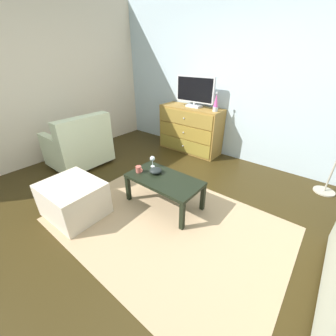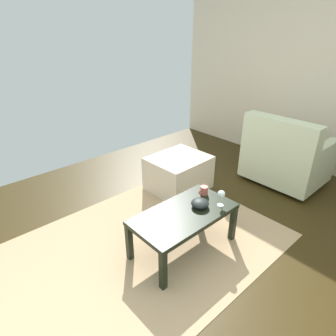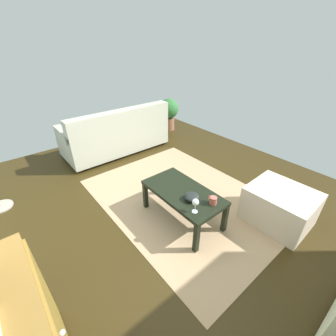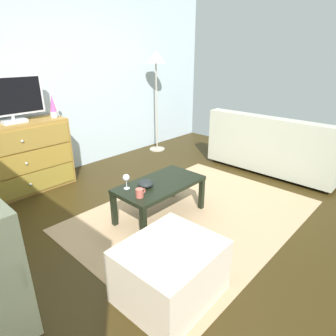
{
  "view_description": "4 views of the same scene",
  "coord_description": "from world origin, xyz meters",
  "views": [
    {
      "loc": [
        1.4,
        -1.68,
        1.79
      ],
      "look_at": [
        0.07,
        -0.04,
        0.65
      ],
      "focal_mm": 22.62,
      "sensor_mm": 36.0,
      "label": 1
    },
    {
      "loc": [
        1.47,
        1.56,
        1.91
      ],
      "look_at": [
        -0.08,
        -0.15,
        0.77
      ],
      "focal_mm": 31.07,
      "sensor_mm": 36.0,
      "label": 2
    },
    {
      "loc": [
        -1.55,
        1.5,
        1.93
      ],
      "look_at": [
        0.14,
        0.11,
        0.63
      ],
      "focal_mm": 23.85,
      "sensor_mm": 36.0,
      "label": 3
    },
    {
      "loc": [
        -2.05,
        -1.9,
        1.69
      ],
      "look_at": [
        -0.11,
        -0.09,
        0.63
      ],
      "focal_mm": 30.92,
      "sensor_mm": 36.0,
      "label": 4
    }
  ],
  "objects": [
    {
      "name": "coffee_table",
      "position": [
        -0.08,
        0.07,
        0.35
      ],
      "size": [
        0.96,
        0.51,
        0.41
      ],
      "color": "black",
      "rests_on": "ground_plane"
    },
    {
      "name": "wall_plain_left",
      "position": [
        -2.75,
        0.0,
        1.39
      ],
      "size": [
        0.12,
        4.73,
        2.77
      ],
      "primitive_type": "cube",
      "color": "beige",
      "rests_on": "ground_plane"
    },
    {
      "name": "mug",
      "position": [
        -0.44,
        -0.02,
        0.45
      ],
      "size": [
        0.11,
        0.08,
        0.08
      ],
      "color": "#BA584A",
      "rests_on": "coffee_table"
    },
    {
      "name": "wine_glass",
      "position": [
        -0.4,
        0.22,
        0.52
      ],
      "size": [
        0.07,
        0.07,
        0.16
      ],
      "color": "silver",
      "rests_on": "coffee_table"
    },
    {
      "name": "bowl_decorative",
      "position": [
        -0.25,
        0.1,
        0.44
      ],
      "size": [
        0.16,
        0.16,
        0.07
      ],
      "primitive_type": "ellipsoid",
      "color": "black",
      "rests_on": "coffee_table"
    },
    {
      "name": "ground_plane",
      "position": [
        0.0,
        0.0,
        -0.03
      ],
      "size": [
        5.97,
        4.73,
        0.05
      ],
      "primitive_type": "cube",
      "color": "#32260E"
    },
    {
      "name": "ottoman",
      "position": [
        -0.83,
        -0.77,
        0.22
      ],
      "size": [
        0.72,
        0.62,
        0.44
      ],
      "primitive_type": "cube",
      "rotation": [
        0.0,
        0.0,
        0.03
      ],
      "color": "beige",
      "rests_on": "ground_plane"
    },
    {
      "name": "armchair",
      "position": [
        -1.98,
        0.03,
        0.36
      ],
      "size": [
        0.8,
        0.93,
        0.92
      ],
      "color": "#332319",
      "rests_on": "ground_plane"
    },
    {
      "name": "area_rug",
      "position": [
        0.2,
        -0.2,
        0.0
      ],
      "size": [
        2.6,
        1.9,
        0.01
      ],
      "primitive_type": "cube",
      "color": "tan",
      "rests_on": "ground_plane"
    }
  ]
}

